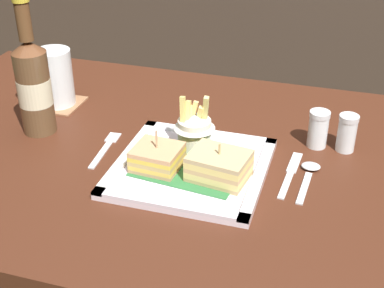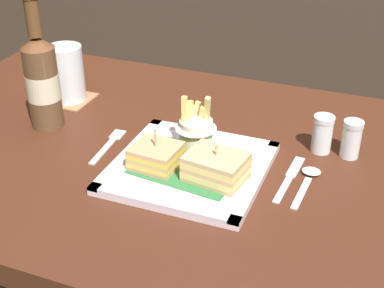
% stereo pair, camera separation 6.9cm
% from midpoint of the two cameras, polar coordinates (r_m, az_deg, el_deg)
% --- Properties ---
extents(dining_table, '(1.32, 0.78, 0.73)m').
position_cam_midpoint_polar(dining_table, '(1.11, 2.00, -5.22)').
color(dining_table, '#462214').
rests_on(dining_table, ground_plane).
extents(square_plate, '(0.27, 0.27, 0.02)m').
position_cam_midpoint_polar(square_plate, '(1.00, 1.75, -2.54)').
color(square_plate, white).
rests_on(square_plate, dining_table).
extents(sandwich_half_left, '(0.09, 0.08, 0.08)m').
position_cam_midpoint_polar(sandwich_half_left, '(0.99, -1.77, -1.31)').
color(sandwich_half_left, tan).
rests_on(sandwich_half_left, square_plate).
extents(sandwich_half_right, '(0.11, 0.09, 0.07)m').
position_cam_midpoint_polar(sandwich_half_right, '(0.96, 4.58, -2.44)').
color(sandwich_half_right, tan).
rests_on(sandwich_half_right, square_plate).
extents(fries_cup, '(0.08, 0.08, 0.11)m').
position_cam_midpoint_polar(fries_cup, '(1.04, 2.23, 1.65)').
color(fries_cup, silver).
rests_on(fries_cup, square_plate).
extents(beer_bottle, '(0.07, 0.07, 0.28)m').
position_cam_midpoint_polar(beer_bottle, '(1.15, -13.67, 6.48)').
color(beer_bottle, brown).
rests_on(beer_bottle, dining_table).
extents(drink_coaster, '(0.10, 0.10, 0.00)m').
position_cam_midpoint_polar(drink_coaster, '(1.29, -11.10, 4.55)').
color(drink_coaster, '#9D6C49').
rests_on(drink_coaster, dining_table).
extents(water_glass, '(0.08, 0.08, 0.13)m').
position_cam_midpoint_polar(water_glass, '(1.27, -11.35, 6.84)').
color(water_glass, silver).
rests_on(water_glass, dining_table).
extents(fork, '(0.03, 0.14, 0.00)m').
position_cam_midpoint_polar(fork, '(1.09, -6.83, -0.04)').
color(fork, silver).
rests_on(fork, dining_table).
extents(knife, '(0.02, 0.16, 0.00)m').
position_cam_midpoint_polar(knife, '(1.01, 12.10, -3.39)').
color(knife, silver).
rests_on(knife, dining_table).
extents(spoon, '(0.04, 0.13, 0.01)m').
position_cam_midpoint_polar(spoon, '(1.01, 13.97, -3.39)').
color(spoon, silver).
rests_on(spoon, dining_table).
extents(salt_shaker, '(0.04, 0.04, 0.08)m').
position_cam_midpoint_polar(salt_shaker, '(1.09, 15.14, 0.77)').
color(salt_shaker, silver).
rests_on(salt_shaker, dining_table).
extents(pepper_shaker, '(0.04, 0.04, 0.08)m').
position_cam_midpoint_polar(pepper_shaker, '(1.09, 17.96, 0.25)').
color(pepper_shaker, silver).
rests_on(pepper_shaker, dining_table).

